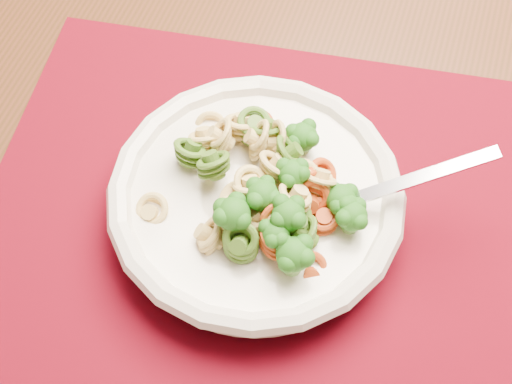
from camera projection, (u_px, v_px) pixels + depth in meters
The scene contains 5 objects.
dining_table at pixel (253, 163), 0.78m from camera, with size 1.49×1.21×0.79m.
placemat at pixel (270, 218), 0.61m from camera, with size 0.49×0.38×0.00m, color #5D040F.
pasta_bowl at pixel (256, 199), 0.58m from camera, with size 0.24×0.24×0.05m.
pasta_broccoli_heap at pixel (256, 188), 0.57m from camera, with size 0.21×0.21×0.06m, color tan, non-canonical shape.
fork at pixel (329, 207), 0.56m from camera, with size 0.19×0.02×0.01m, color silver, non-canonical shape.
Camera 1 is at (0.39, -0.98, 1.32)m, focal length 50.00 mm.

